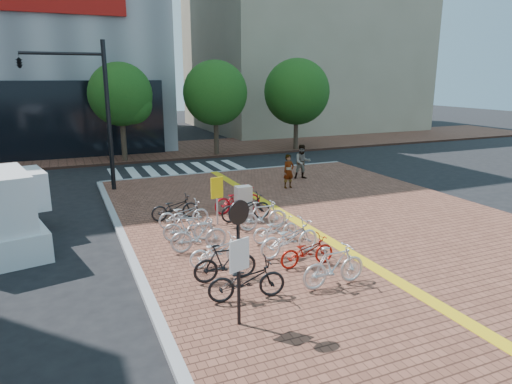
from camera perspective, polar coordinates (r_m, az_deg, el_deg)
name	(u,v)px	position (r m, az deg, el deg)	size (l,w,h in m)	color
ground	(276,257)	(13.75, 2.50, -8.12)	(120.00, 120.00, 0.00)	black
sidewalk	(492,312)	(11.89, 27.38, -13.16)	(14.00, 34.00, 0.15)	brown
tactile_strip	(459,318)	(11.16, 24.04, -14.14)	(0.40, 34.00, 0.01)	yellow
kerb_north	(231,172)	(25.48, -3.14, 2.54)	(14.00, 0.25, 0.15)	gray
far_sidewalk	(147,152)	(33.32, -13.43, 4.94)	(70.00, 8.00, 0.15)	brown
building_beige	(300,39)	(49.57, 5.46, 18.53)	(20.00, 18.00, 18.00)	gray
crosswalk	(178,170)	(26.67, -9.69, 2.73)	(7.50, 4.00, 0.01)	silver
street_trees	(231,94)	(30.80, -3.19, 12.10)	(16.20, 4.60, 6.35)	#38281E
bike_0	(247,280)	(10.81, -1.18, -10.92)	(0.64, 1.85, 0.97)	black
bike_1	(225,262)	(11.76, -3.87, -8.72)	(0.47, 1.66, 1.00)	black
bike_2	(217,251)	(12.69, -4.85, -7.33)	(0.56, 1.62, 0.85)	white
bike_3	(199,235)	(13.71, -7.17, -5.33)	(0.48, 1.71, 1.03)	#BCBCC1
bike_4	(188,227)	(14.59, -8.51, -4.33)	(0.44, 1.57, 0.94)	#B4B5B9
bike_5	(184,214)	(15.95, -9.02, -2.75)	(0.62, 1.78, 0.93)	silver
bike_6	(175,208)	(16.85, -10.12, -1.92)	(0.60, 1.73, 0.91)	black
bike_7	(334,266)	(11.58, 9.73, -9.08)	(0.50, 1.79, 1.07)	silver
bike_8	(307,251)	(12.70, 6.40, -7.35)	(0.57, 1.63, 0.85)	#A0150B
bike_9	(290,238)	(13.35, 4.22, -5.77)	(0.69, 1.99, 1.04)	white
bike_10	(275,229)	(14.44, 2.45, -4.60)	(0.56, 1.60, 0.84)	silver
bike_11	(263,215)	(15.48, 0.86, -2.95)	(0.48, 1.69, 1.01)	silver
bike_12	(246,207)	(16.48, -1.29, -1.93)	(0.65, 1.88, 0.99)	black
bike_13	(237,199)	(17.50, -2.33, -0.94)	(0.67, 1.91, 1.01)	#A30B15
pedestrian_a	(289,171)	(21.33, 4.09, 2.60)	(0.58, 0.38, 1.58)	gray
pedestrian_b	(302,162)	(23.35, 5.82, 3.78)	(0.85, 0.66, 1.75)	#494B5D
utility_box	(243,203)	(16.64, -1.59, -1.34)	(0.56, 0.41, 1.23)	#AAAAAF
yellow_sign	(217,192)	(15.87, -4.88, -0.01)	(0.46, 0.15, 1.72)	#B7B7BC
notice_sign	(239,248)	(9.26, -2.15, -7.02)	(0.49, 0.20, 2.73)	black
traffic_light_pole	(69,89)	(21.53, -22.35, 11.85)	(3.56, 1.37, 6.63)	black
box_truck	(3,211)	(16.10, -29.08, -2.09)	(2.79, 4.71, 2.55)	silver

